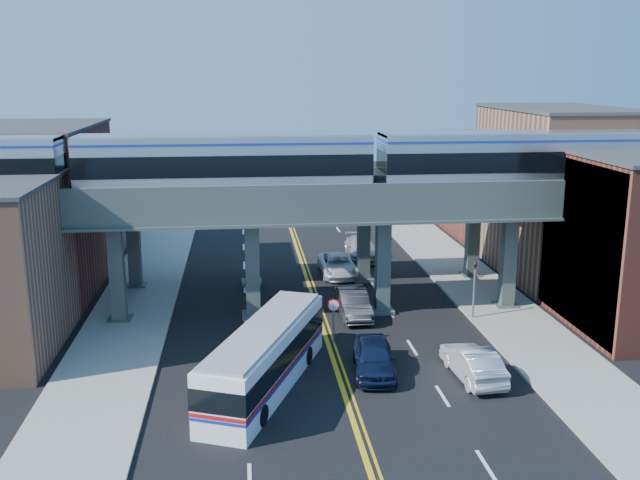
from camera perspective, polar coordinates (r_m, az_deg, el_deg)
The scene contains 19 objects.
ground at distance 36.98m, azimuth 1.22°, elevation -10.04°, with size 120.00×120.00×0.00m, color black.
sidewalk_west at distance 46.55m, azimuth -14.69°, elevation -5.39°, with size 5.00×70.00×0.16m, color gray.
sidewalk_east at distance 48.72m, azimuth 13.22°, elevation -4.46°, with size 5.00×70.00×0.16m, color gray.
building_west_b at distance 52.39m, azimuth -21.72°, elevation 2.30°, with size 8.00×14.00×11.00m, color brown.
building_west_c at distance 65.07m, azimuth -18.67°, elevation 3.19°, with size 8.00×10.00×8.00m, color #92664B.
building_east_b at distance 55.40m, azimuth 18.35°, elevation 3.65°, with size 8.00×14.00×12.00m, color #92664B.
building_east_c at distance 67.51m, azimuth 13.73°, elevation 4.28°, with size 8.00×10.00×9.00m, color brown.
mural_panel at distance 43.34m, azimuth 19.96°, elevation -0.71°, with size 0.10×9.50×9.50m, color teal.
elevated_viaduct_near at distance 42.69m, azimuth -0.14°, elevation 2.26°, with size 52.00×3.60×7.40m.
elevated_viaduct_far at distance 49.54m, azimuth -1.01°, elevation 3.80°, with size 52.00×3.60×7.40m.
transit_train at distance 41.98m, azimuth -7.55°, elevation 6.09°, with size 52.12×3.27×3.82m.
stop_sign at distance 39.15m, azimuth 1.10°, elevation -5.93°, with size 0.76×0.09×2.63m.
traffic_signal at distance 43.73m, azimuth 12.25°, elevation -3.41°, with size 0.15×0.18×4.10m.
transit_bus at distance 34.18m, azimuth -4.41°, elevation -9.37°, with size 6.56×11.45×2.92m.
car_lane_a at distance 35.91m, azimuth 4.35°, elevation -9.35°, with size 1.99×4.95×1.69m, color black.
car_lane_b at distance 43.86m, azimuth 2.68°, elevation -5.11°, with size 1.71×4.91×1.62m, color #2A292C.
car_lane_c at distance 52.56m, azimuth 1.43°, elevation -2.03°, with size 2.51×5.45×1.51m, color silver.
car_lane_d at distance 57.36m, azimuth 3.34°, elevation -0.66°, with size 2.32×5.70×1.65m, color #A2A1A6.
car_parked_curb at distance 36.09m, azimuth 12.13°, elevation -9.56°, with size 1.72×4.94×1.63m, color #B1B0B5.
Camera 1 is at (-4.50, -33.65, 14.66)m, focal length 40.00 mm.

